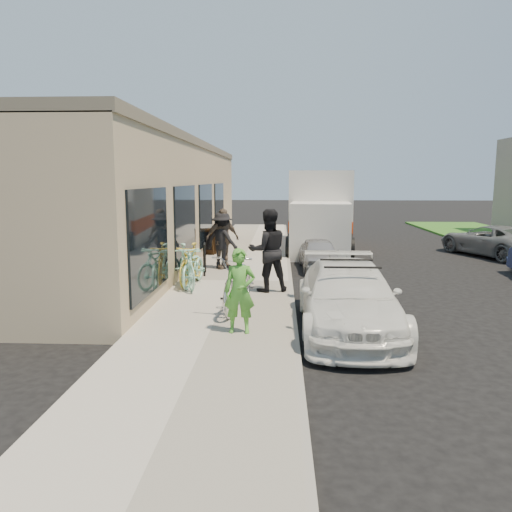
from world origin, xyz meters
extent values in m
plane|color=black|center=(0.00, 0.00, 0.00)|extent=(120.00, 120.00, 0.00)
cube|color=#A39D92|center=(-2.00, 3.00, 0.07)|extent=(3.00, 34.00, 0.15)
cube|color=gray|center=(-0.45, 3.00, 0.07)|extent=(0.12, 34.00, 0.13)
cube|color=tan|center=(-5.25, 8.00, 2.00)|extent=(3.50, 20.00, 4.00)
cube|color=#6A6050|center=(-5.25, 8.00, 4.10)|extent=(3.60, 20.00, 0.25)
cube|color=black|center=(-3.48, 0.00, 1.60)|extent=(0.06, 3.00, 2.20)
cube|color=black|center=(-3.48, 4.00, 1.60)|extent=(0.06, 3.00, 2.20)
cube|color=black|center=(-3.48, 8.00, 1.60)|extent=(0.06, 3.00, 2.20)
cube|color=black|center=(-3.48, 12.00, 1.60)|extent=(0.06, 3.00, 2.20)
cylinder|color=black|center=(-2.88, 3.56, 0.59)|extent=(0.06, 0.06, 0.87)
cylinder|color=black|center=(-2.95, 4.14, 0.59)|extent=(0.06, 0.06, 0.87)
cylinder|color=black|center=(-2.92, 3.85, 1.02)|extent=(0.13, 0.58, 0.06)
cube|color=black|center=(-3.43, 7.58, 0.62)|extent=(0.61, 0.43, 0.93)
cube|color=black|center=(-3.30, 7.90, 0.62)|extent=(0.61, 0.43, 0.93)
cube|color=black|center=(-3.45, 7.55, 0.67)|extent=(0.48, 0.32, 0.66)
imported|color=white|center=(0.57, -0.97, 0.65)|extent=(1.89, 4.48, 1.29)
cylinder|color=black|center=(0.57, -1.45, 1.31)|extent=(1.02, 0.04, 0.04)
cylinder|color=black|center=(0.57, -0.59, 1.31)|extent=(1.02, 0.04, 0.04)
imported|color=#9D9DA2|center=(0.52, 5.64, 0.50)|extent=(1.29, 2.98, 1.00)
cube|color=silver|center=(0.73, 8.01, 1.02)|extent=(2.32, 2.32, 2.04)
cube|color=black|center=(0.73, 8.01, 1.45)|extent=(1.98, 0.23, 0.97)
cube|color=silver|center=(1.00, 11.21, 1.66)|extent=(2.84, 4.70, 3.11)
cube|color=#C63A0B|center=(1.00, 11.21, 0.97)|extent=(2.86, 4.72, 0.59)
cylinder|color=black|center=(-0.38, 7.56, 0.43)|extent=(0.34, 0.88, 0.86)
cylinder|color=black|center=(1.76, 7.38, 0.43)|extent=(0.34, 0.88, 0.86)
cylinder|color=black|center=(-0.28, 8.74, 0.43)|extent=(0.34, 0.88, 0.86)
cylinder|color=black|center=(1.85, 8.56, 0.43)|extent=(0.34, 0.88, 0.86)
cylinder|color=black|center=(0.06, 12.80, 0.43)|extent=(0.34, 0.88, 0.86)
cylinder|color=black|center=(2.20, 12.62, 0.43)|extent=(0.34, 0.88, 0.86)
imported|color=slate|center=(7.28, 8.86, 0.59)|extent=(3.34, 4.64, 1.17)
imported|color=#B5B5B7|center=(-1.60, -0.01, 0.76)|extent=(1.12, 2.41, 1.22)
imported|color=#499632|center=(-1.45, -1.65, 0.91)|extent=(0.56, 0.37, 1.53)
imported|color=black|center=(-1.03, 1.76, 1.16)|extent=(1.15, 1.01, 2.02)
imported|color=#9AE6D0|center=(-3.11, 2.06, 0.70)|extent=(1.18, 1.89, 1.10)
imported|color=#9AE6D0|center=(-2.98, 2.38, 0.64)|extent=(0.82, 1.93, 0.99)
imported|color=gold|center=(-3.07, 2.46, 0.68)|extent=(0.76, 1.83, 1.07)
imported|color=black|center=(-2.52, 4.85, 1.02)|extent=(1.30, 1.12, 1.74)
imported|color=brown|center=(-2.51, 4.85, 1.07)|extent=(1.16, 0.94, 1.85)
camera|label=1|loc=(-0.73, -10.30, 2.88)|focal=35.00mm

